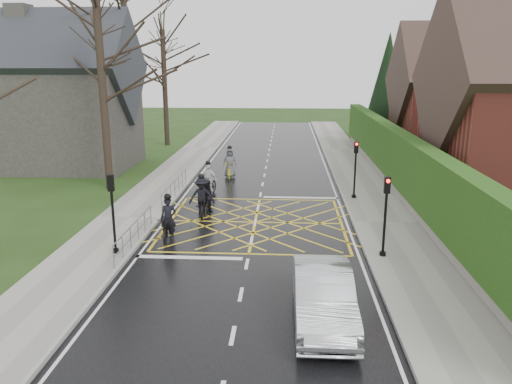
# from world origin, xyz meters

# --- Properties ---
(ground) EXTENTS (120.00, 120.00, 0.00)m
(ground) POSITION_xyz_m (0.00, 0.00, 0.00)
(ground) COLOR #1F3010
(ground) RESTS_ON ground
(road) EXTENTS (9.00, 80.00, 0.01)m
(road) POSITION_xyz_m (0.00, 0.00, 0.01)
(road) COLOR black
(road) RESTS_ON ground
(sidewalk_right) EXTENTS (3.00, 80.00, 0.15)m
(sidewalk_right) POSITION_xyz_m (6.00, 0.00, 0.07)
(sidewalk_right) COLOR gray
(sidewalk_right) RESTS_ON ground
(sidewalk_left) EXTENTS (3.00, 80.00, 0.15)m
(sidewalk_left) POSITION_xyz_m (-6.00, 0.00, 0.07)
(sidewalk_left) COLOR gray
(sidewalk_left) RESTS_ON ground
(stone_wall) EXTENTS (0.50, 38.00, 0.70)m
(stone_wall) POSITION_xyz_m (7.75, 6.00, 0.35)
(stone_wall) COLOR slate
(stone_wall) RESTS_ON ground
(hedge) EXTENTS (0.90, 38.00, 2.80)m
(hedge) POSITION_xyz_m (7.75, 6.00, 2.10)
(hedge) COLOR #1B3B10
(hedge) RESTS_ON stone_wall
(house_far) EXTENTS (9.80, 8.80, 10.30)m
(house_far) POSITION_xyz_m (14.75, 18.00, 4.36)
(house_far) COLOR maroon
(house_far) RESTS_ON ground
(conifer) EXTENTS (4.60, 4.60, 10.00)m
(conifer) POSITION_xyz_m (10.75, 26.00, 4.99)
(conifer) COLOR black
(conifer) RESTS_ON ground
(church) EXTENTS (8.80, 7.80, 11.00)m
(church) POSITION_xyz_m (-13.54, 12.00, 4.93)
(church) COLOR #2D2B28
(church) RESTS_ON ground
(tree_near) EXTENTS (9.24, 9.24, 11.44)m
(tree_near) POSITION_xyz_m (-9.00, 6.00, 7.91)
(tree_near) COLOR black
(tree_near) RESTS_ON ground
(tree_mid) EXTENTS (10.08, 10.08, 12.48)m
(tree_mid) POSITION_xyz_m (-10.00, 14.00, 8.63)
(tree_mid) COLOR black
(tree_mid) RESTS_ON ground
(tree_far) EXTENTS (8.40, 8.40, 10.40)m
(tree_far) POSITION_xyz_m (-9.30, 22.00, 7.19)
(tree_far) COLOR black
(tree_far) RESTS_ON ground
(railing_south) EXTENTS (0.05, 5.04, 1.03)m
(railing_south) POSITION_xyz_m (-4.65, -3.50, 0.78)
(railing_south) COLOR slate
(railing_south) RESTS_ON ground
(railing_north) EXTENTS (0.05, 6.04, 1.03)m
(railing_north) POSITION_xyz_m (-4.65, 4.00, 0.79)
(railing_north) COLOR slate
(railing_north) RESTS_ON ground
(traffic_light_ne) EXTENTS (0.24, 0.31, 3.21)m
(traffic_light_ne) POSITION_xyz_m (5.10, 4.20, 1.66)
(traffic_light_ne) COLOR black
(traffic_light_ne) RESTS_ON ground
(traffic_light_se) EXTENTS (0.24, 0.31, 3.21)m
(traffic_light_se) POSITION_xyz_m (5.10, -4.20, 1.66)
(traffic_light_se) COLOR black
(traffic_light_se) RESTS_ON ground
(traffic_light_sw) EXTENTS (0.24, 0.31, 3.21)m
(traffic_light_sw) POSITION_xyz_m (-5.10, -4.50, 1.66)
(traffic_light_sw) COLOR black
(traffic_light_sw) RESTS_ON ground
(cyclist_rear) EXTENTS (0.84, 2.09, 1.99)m
(cyclist_rear) POSITION_xyz_m (-3.49, -2.56, 0.65)
(cyclist_rear) COLOR black
(cyclist_rear) RESTS_ON ground
(cyclist_back) EXTENTS (0.79, 1.69, 1.66)m
(cyclist_back) POSITION_xyz_m (-2.42, 1.41, 0.63)
(cyclist_back) COLOR black
(cyclist_back) RESTS_ON ground
(cyclist_mid) EXTENTS (1.35, 2.25, 2.08)m
(cyclist_mid) POSITION_xyz_m (-2.65, 0.86, 0.76)
(cyclist_mid) COLOR black
(cyclist_mid) RESTS_ON ground
(cyclist_front) EXTENTS (1.15, 2.05, 1.98)m
(cyclist_front) POSITION_xyz_m (-2.91, 4.66, 0.73)
(cyclist_front) COLOR black
(cyclist_front) RESTS_ON ground
(cyclist_lead) EXTENTS (0.99, 2.22, 2.10)m
(cyclist_lead) POSITION_xyz_m (-2.20, 9.18, 0.73)
(cyclist_lead) COLOR #B3A915
(cyclist_lead) RESTS_ON ground
(car) EXTENTS (1.70, 4.73, 1.55)m
(car) POSITION_xyz_m (2.51, -9.01, 0.78)
(car) COLOR #B6B9BE
(car) RESTS_ON ground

